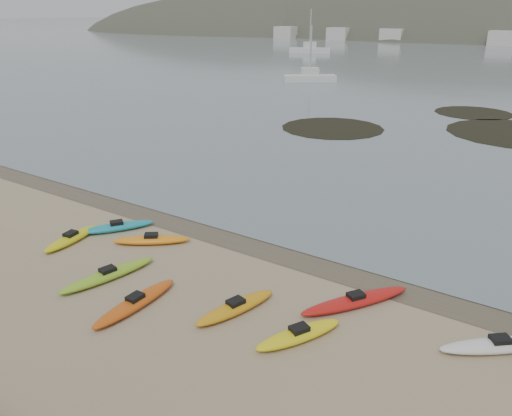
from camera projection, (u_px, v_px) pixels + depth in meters
The scene contains 5 objects.
ground at pixel (256, 240), 21.68m from camera, with size 600.00×600.00×0.00m, color tan.
wet_sand at pixel (252, 242), 21.45m from camera, with size 60.00×60.00×0.00m, color brown.
kayaks at pixel (209, 281), 18.08m from camera, with size 18.86×8.02×0.34m.
kelp_mats at pixel (453, 127), 42.53m from camera, with size 23.23×21.58×0.04m.
moored_boats at pixel (505, 66), 83.44m from camera, with size 92.57×77.71×1.32m.
Camera 1 is at (10.98, -16.28, 9.30)m, focal length 35.00 mm.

